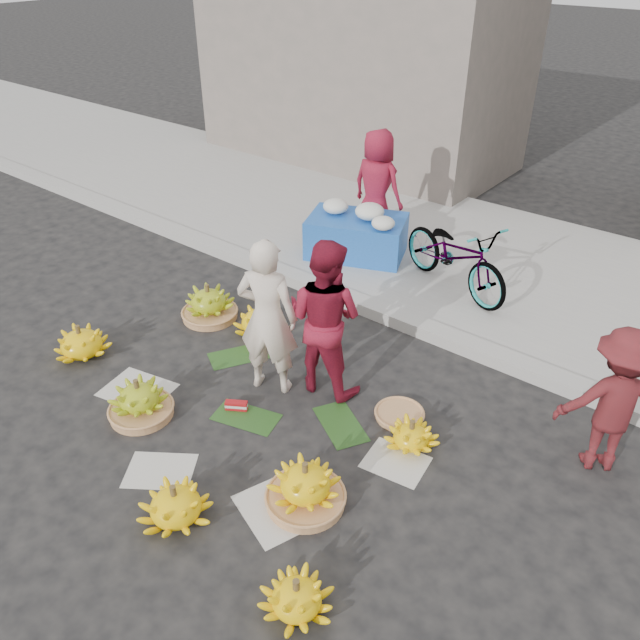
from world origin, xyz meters
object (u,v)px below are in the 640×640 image
Objects in this scene: flower_table at (357,234)px; banana_bunch_0 at (81,342)px; bicycle at (456,255)px; banana_bunch_4 at (305,486)px; vendor_cream at (268,318)px.

banana_bunch_0 is at bearing -127.57° from flower_table.
bicycle reaches higher than flower_table.
banana_bunch_4 is at bearing -148.94° from bicycle.
vendor_cream is at bearing -170.84° from bicycle.
vendor_cream is at bearing 24.07° from banana_bunch_0.
banana_bunch_0 is 4.64m from bicycle.
vendor_cream is (-1.30, 1.01, 0.65)m from banana_bunch_4.
banana_bunch_0 is at bearing 165.88° from bicycle.
flower_table is (-2.28, 3.92, 0.25)m from banana_bunch_4.
banana_bunch_4 is 0.38× the size of bicycle.
bicycle is at bearing -22.93° from flower_table.
banana_bunch_4 is 0.44× the size of flower_table.
vendor_cream reaches higher than flower_table.
banana_bunch_4 is at bearing -1.60° from banana_bunch_0.
banana_bunch_0 is 0.44× the size of flower_table.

